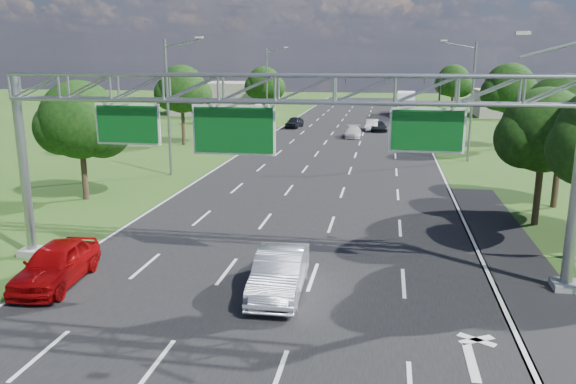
% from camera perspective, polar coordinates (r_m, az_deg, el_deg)
% --- Properties ---
extents(ground, '(220.00, 220.00, 0.00)m').
position_cam_1_polar(ground, '(40.79, 3.42, 1.16)').
color(ground, '#285018').
rests_on(ground, ground).
extents(road, '(18.00, 180.00, 0.02)m').
position_cam_1_polar(road, '(40.79, 3.42, 1.16)').
color(road, black).
rests_on(road, ground).
extents(road_flare, '(3.00, 30.00, 0.02)m').
position_cam_1_polar(road_flare, '(25.78, 22.31, -7.19)').
color(road_flare, black).
rests_on(road_flare, ground).
extents(sign_gantry, '(23.50, 1.00, 9.56)m').
position_cam_1_polar(sign_gantry, '(22.08, -0.93, 8.90)').
color(sign_gantry, gray).
rests_on(sign_gantry, ground).
extents(traffic_signal, '(12.21, 0.24, 7.00)m').
position_cam_1_polar(traffic_signal, '(74.76, 12.46, 10.42)').
color(traffic_signal, black).
rests_on(traffic_signal, ground).
extents(streetlight_l_near, '(2.97, 0.22, 10.16)m').
position_cam_1_polar(streetlight_l_near, '(42.76, -11.88, 9.02)').
color(streetlight_l_near, gray).
rests_on(streetlight_l_near, ground).
extents(streetlight_l_far, '(2.97, 0.22, 10.16)m').
position_cam_1_polar(streetlight_l_far, '(76.33, -2.01, 11.09)').
color(streetlight_l_far, gray).
rests_on(streetlight_l_far, ground).
extents(streetlight_r_mid, '(2.97, 0.22, 10.16)m').
position_cam_1_polar(streetlight_r_mid, '(50.18, 18.00, 9.27)').
color(streetlight_r_mid, gray).
rests_on(streetlight_r_mid, ground).
extents(tree_verge_la, '(5.76, 4.80, 7.40)m').
position_cam_1_polar(tree_verge_la, '(36.83, -20.24, 6.54)').
color(tree_verge_la, '#2D2116').
rests_on(tree_verge_la, ground).
extents(tree_verge_lb, '(5.76, 4.80, 8.06)m').
position_cam_1_polar(tree_verge_lb, '(58.43, -10.66, 10.01)').
color(tree_verge_lb, '#2D2116').
rests_on(tree_verge_lb, ground).
extents(tree_verge_lc, '(5.76, 4.80, 7.62)m').
position_cam_1_polar(tree_verge_lc, '(81.62, -2.40, 10.81)').
color(tree_verge_lc, '#2D2116').
rests_on(tree_verge_lc, ground).
extents(tree_verge_rd, '(5.76, 4.80, 8.28)m').
position_cam_1_polar(tree_verge_rd, '(58.88, 21.62, 9.55)').
color(tree_verge_rd, '#2D2116').
rests_on(tree_verge_rd, ground).
extents(tree_verge_re, '(5.76, 4.80, 7.84)m').
position_cam_1_polar(tree_verge_re, '(88.25, 16.49, 10.62)').
color(tree_verge_re, '#2D2116').
rests_on(tree_verge_re, ground).
extents(building_left, '(14.00, 10.00, 5.00)m').
position_cam_1_polar(building_left, '(91.74, -6.93, 9.46)').
color(building_left, '#A29988').
rests_on(building_left, ground).
extents(building_right, '(12.00, 9.00, 4.00)m').
position_cam_1_polar(building_right, '(93.91, 22.18, 8.36)').
color(building_right, '#A29988').
rests_on(building_right, ground).
extents(red_coupe, '(2.41, 5.02, 1.65)m').
position_cam_1_polar(red_coupe, '(23.83, -22.51, -6.77)').
color(red_coupe, '#940608').
rests_on(red_coupe, ground).
extents(silver_sedan, '(1.93, 5.08, 1.66)m').
position_cam_1_polar(silver_sedan, '(21.21, -0.89, -8.16)').
color(silver_sedan, silver).
rests_on(silver_sedan, ground).
extents(car_queue_a, '(1.80, 4.28, 1.23)m').
position_cam_1_polar(car_queue_a, '(63.84, 6.63, 6.09)').
color(car_queue_a, silver).
rests_on(car_queue_a, ground).
extents(car_queue_b, '(2.41, 4.43, 1.18)m').
position_cam_1_polar(car_queue_b, '(69.82, 9.14, 6.61)').
color(car_queue_b, black).
rests_on(car_queue_b, ground).
extents(car_queue_c, '(2.17, 4.29, 1.40)m').
position_cam_1_polar(car_queue_c, '(72.41, 0.65, 7.10)').
color(car_queue_c, black).
rests_on(car_queue_c, ground).
extents(car_queue_d, '(1.44, 4.07, 1.34)m').
position_cam_1_polar(car_queue_d, '(70.26, 8.55, 6.73)').
color(car_queue_d, white).
rests_on(car_queue_d, ground).
extents(box_truck, '(2.92, 9.44, 3.55)m').
position_cam_1_polar(box_truck, '(90.40, 11.91, 8.71)').
color(box_truck, white).
rests_on(box_truck, ground).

